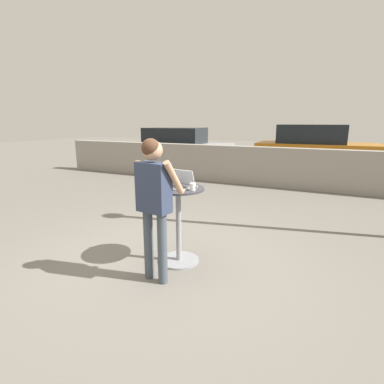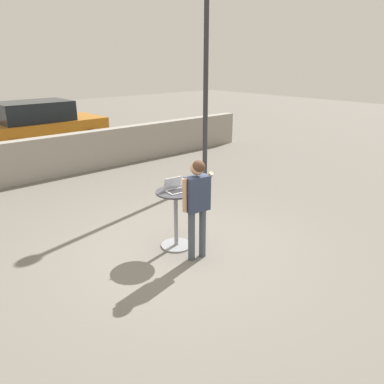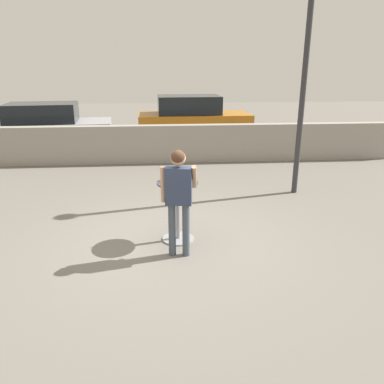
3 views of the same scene
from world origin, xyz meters
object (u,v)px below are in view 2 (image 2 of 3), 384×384
(standing_person, at_px, (197,198))
(laptop, at_px, (175,188))
(street_lamp, at_px, (206,60))
(coffee_mug, at_px, (188,187))
(cafe_table, at_px, (176,215))
(parked_car_further_down, at_px, (40,126))

(standing_person, bearing_deg, laptop, 88.13)
(standing_person, relative_size, street_lamp, 0.34)
(laptop, xyz_separation_m, street_lamp, (2.78, 2.25, 2.00))
(standing_person, distance_m, street_lamp, 4.44)
(coffee_mug, bearing_deg, laptop, 164.75)
(cafe_table, relative_size, standing_person, 0.61)
(cafe_table, xyz_separation_m, coffee_mug, (0.23, -0.05, 0.46))
(cafe_table, relative_size, laptop, 2.84)
(standing_person, height_order, parked_car_further_down, parked_car_further_down)
(standing_person, height_order, street_lamp, street_lamp)
(cafe_table, distance_m, coffee_mug, 0.52)
(parked_car_further_down, bearing_deg, laptop, -96.49)
(cafe_table, distance_m, street_lamp, 4.35)
(laptop, distance_m, street_lamp, 4.10)
(laptop, bearing_deg, parked_car_further_down, 83.51)
(coffee_mug, bearing_deg, cafe_table, 168.21)
(standing_person, bearing_deg, coffee_mug, 64.38)
(laptop, xyz_separation_m, parked_car_further_down, (0.99, 8.75, -0.18))
(cafe_table, height_order, standing_person, standing_person)
(cafe_table, distance_m, standing_person, 0.71)
(street_lamp, bearing_deg, coffee_mug, -137.99)
(coffee_mug, relative_size, street_lamp, 0.02)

